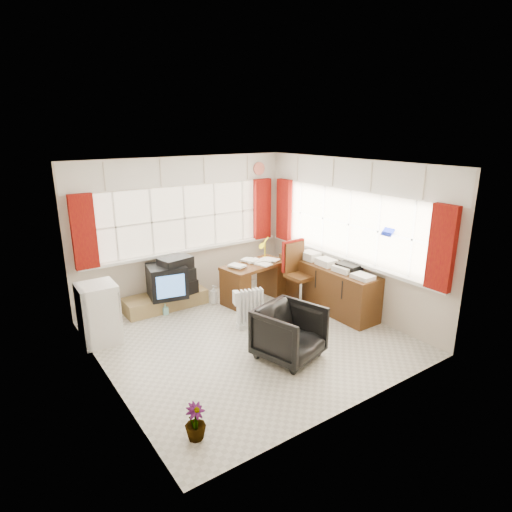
# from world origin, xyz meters

# --- Properties ---
(ground) EXTENTS (4.00, 4.00, 0.00)m
(ground) POSITION_xyz_m (0.00, 0.00, 0.00)
(ground) COLOR beige
(ground) RESTS_ON ground
(room_walls) EXTENTS (4.00, 4.00, 4.00)m
(room_walls) POSITION_xyz_m (0.00, 0.00, 1.50)
(room_walls) COLOR beige
(room_walls) RESTS_ON ground
(window_back) EXTENTS (3.70, 0.12, 3.60)m
(window_back) POSITION_xyz_m (0.00, 1.94, 0.95)
(window_back) COLOR beige
(window_back) RESTS_ON room_walls
(window_right) EXTENTS (0.12, 3.70, 3.60)m
(window_right) POSITION_xyz_m (1.94, 0.00, 0.95)
(window_right) COLOR beige
(window_right) RESTS_ON room_walls
(curtains) EXTENTS (3.83, 3.83, 1.15)m
(curtains) POSITION_xyz_m (0.92, 0.93, 1.46)
(curtains) COLOR maroon
(curtains) RESTS_ON room_walls
(overhead_cabinets) EXTENTS (3.98, 3.98, 0.48)m
(overhead_cabinets) POSITION_xyz_m (0.98, 0.98, 2.25)
(overhead_cabinets) COLOR silver
(overhead_cabinets) RESTS_ON room_walls
(desk) EXTENTS (1.25, 0.76, 0.72)m
(desk) POSITION_xyz_m (0.89, 1.14, 0.38)
(desk) COLOR #5A3715
(desk) RESTS_ON ground
(desk_lamp) EXTENTS (0.16, 0.14, 0.38)m
(desk_lamp) POSITION_xyz_m (1.26, 1.34, 0.94)
(desk_lamp) COLOR yellow
(desk_lamp) RESTS_ON desk
(task_chair) EXTENTS (0.48, 0.51, 1.12)m
(task_chair) POSITION_xyz_m (1.40, 0.60, 0.60)
(task_chair) COLOR black
(task_chair) RESTS_ON ground
(office_chair) EXTENTS (0.95, 0.97, 0.72)m
(office_chair) POSITION_xyz_m (0.14, -0.77, 0.36)
(office_chair) COLOR black
(office_chair) RESTS_ON ground
(radiator) EXTENTS (0.44, 0.26, 0.62)m
(radiator) POSITION_xyz_m (0.22, 0.28, 0.25)
(radiator) COLOR white
(radiator) RESTS_ON ground
(credenza) EXTENTS (0.50, 2.00, 0.85)m
(credenza) POSITION_xyz_m (1.73, 0.20, 0.40)
(credenza) COLOR #5A3715
(credenza) RESTS_ON ground
(file_tray) EXTENTS (0.31, 0.38, 0.12)m
(file_tray) POSITION_xyz_m (1.80, -0.22, 0.81)
(file_tray) COLOR black
(file_tray) RESTS_ON credenza
(tv_bench) EXTENTS (1.40, 0.50, 0.25)m
(tv_bench) POSITION_xyz_m (-0.55, 1.72, 0.12)
(tv_bench) COLOR olive
(tv_bench) RESTS_ON ground
(crt_tv) EXTENTS (0.68, 0.65, 0.54)m
(crt_tv) POSITION_xyz_m (-0.55, 1.60, 0.52)
(crt_tv) COLOR black
(crt_tv) RESTS_ON tv_bench
(hifi_stack) EXTENTS (0.68, 0.50, 0.65)m
(hifi_stack) POSITION_xyz_m (-0.38, 1.59, 0.56)
(hifi_stack) COLOR black
(hifi_stack) RESTS_ON tv_bench
(mini_fridge) EXTENTS (0.53, 0.54, 0.87)m
(mini_fridge) POSITION_xyz_m (-1.80, 1.12, 0.44)
(mini_fridge) COLOR white
(mini_fridge) RESTS_ON ground
(spray_bottle_a) EXTENTS (0.17, 0.17, 0.33)m
(spray_bottle_a) POSITION_xyz_m (0.22, 1.41, 0.16)
(spray_bottle_a) COLOR silver
(spray_bottle_a) RESTS_ON ground
(spray_bottle_b) EXTENTS (0.09, 0.09, 0.19)m
(spray_bottle_b) POSITION_xyz_m (-0.67, 1.47, 0.10)
(spray_bottle_b) COLOR #8FD6CC
(spray_bottle_b) RESTS_ON ground
(flower_vase) EXTENTS (0.27, 0.27, 0.38)m
(flower_vase) POSITION_xyz_m (-1.61, -1.46, 0.19)
(flower_vase) COLOR black
(flower_vase) RESTS_ON ground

